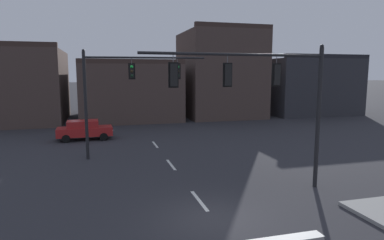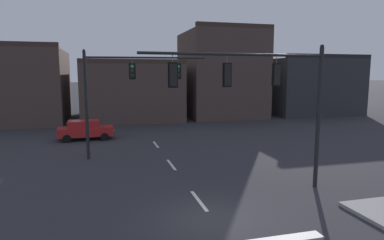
# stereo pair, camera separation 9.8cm
# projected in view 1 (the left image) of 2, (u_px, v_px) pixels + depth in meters

# --- Properties ---
(ground_plane) EXTENTS (400.00, 400.00, 0.00)m
(ground_plane) POSITION_uv_depth(u_px,v_px,m) (214.00, 220.00, 12.73)
(ground_plane) COLOR #2B2B30
(lane_centreline) EXTENTS (0.16, 26.40, 0.01)m
(lane_centreline) POSITION_uv_depth(u_px,v_px,m) (199.00, 201.00, 14.64)
(lane_centreline) COLOR silver
(lane_centreline) RESTS_ON ground
(signal_mast_near_side) EXTENTS (8.61, 0.57, 6.81)m
(signal_mast_near_side) POSITION_uv_depth(u_px,v_px,m) (267.00, 89.00, 14.96)
(signal_mast_near_side) COLOR black
(signal_mast_near_side) RESTS_ON ground
(signal_mast_far_side) EXTENTS (7.64, 0.97, 6.96)m
(signal_mast_far_side) POSITION_uv_depth(u_px,v_px,m) (121.00, 85.00, 21.38)
(signal_mast_far_side) COLOR black
(signal_mast_far_side) RESTS_ON ground
(car_lot_nearside) EXTENTS (4.51, 2.05, 1.61)m
(car_lot_nearside) POSITION_uv_depth(u_px,v_px,m) (84.00, 130.00, 27.88)
(car_lot_nearside) COLOR #A81E1E
(car_lot_nearside) RESTS_ON ground
(building_row) EXTENTS (47.97, 13.07, 11.00)m
(building_row) POSITION_uv_depth(u_px,v_px,m) (167.00, 85.00, 41.78)
(building_row) COLOR #473833
(building_row) RESTS_ON ground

